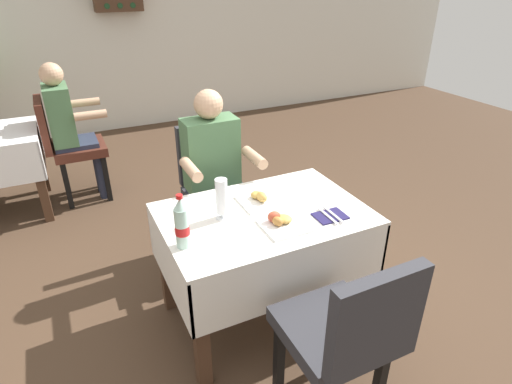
% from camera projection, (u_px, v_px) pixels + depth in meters
% --- Properties ---
extents(ground_plane, '(11.00, 11.00, 0.00)m').
position_uv_depth(ground_plane, '(255.00, 318.00, 2.64)').
color(ground_plane, '#473323').
extents(back_wall, '(11.00, 0.12, 2.98)m').
position_uv_depth(back_wall, '(111.00, 11.00, 5.23)').
color(back_wall, silver).
rests_on(back_wall, ground).
extents(main_dining_table, '(1.13, 0.77, 0.74)m').
position_uv_depth(main_dining_table, '(264.00, 239.00, 2.41)').
color(main_dining_table, white).
rests_on(main_dining_table, ground).
extents(chair_far_diner_seat, '(0.44, 0.50, 0.97)m').
position_uv_depth(chair_far_diner_seat, '(215.00, 185.00, 3.04)').
color(chair_far_diner_seat, '#2D2D33').
rests_on(chair_far_diner_seat, ground).
extents(chair_near_camera_side, '(0.44, 0.50, 0.97)m').
position_uv_depth(chair_near_camera_side, '(346.00, 333.00, 1.80)').
color(chair_near_camera_side, '#2D2D33').
rests_on(chair_near_camera_side, ground).
extents(seated_diner_far, '(0.50, 0.46, 1.26)m').
position_uv_depth(seated_diner_far, '(215.00, 172.00, 2.86)').
color(seated_diner_far, '#282D42').
rests_on(seated_diner_far, ground).
extents(plate_near_camera, '(0.23, 0.23, 0.07)m').
position_uv_depth(plate_near_camera, '(281.00, 222.00, 2.20)').
color(plate_near_camera, white).
rests_on(plate_near_camera, main_dining_table).
extents(plate_far_diner, '(0.23, 0.23, 0.07)m').
position_uv_depth(plate_far_diner, '(260.00, 199.00, 2.43)').
color(plate_far_diner, white).
rests_on(plate_far_diner, main_dining_table).
extents(beer_glass_left, '(0.07, 0.07, 0.23)m').
position_uv_depth(beer_glass_left, '(222.00, 199.00, 2.23)').
color(beer_glass_left, white).
rests_on(beer_glass_left, main_dining_table).
extents(cola_bottle_primary, '(0.07, 0.07, 0.28)m').
position_uv_depth(cola_bottle_primary, '(182.00, 224.00, 1.99)').
color(cola_bottle_primary, silver).
rests_on(cola_bottle_primary, main_dining_table).
extents(napkin_cutlery_set, '(0.17, 0.19, 0.01)m').
position_uv_depth(napkin_cutlery_set, '(330.00, 216.00, 2.29)').
color(napkin_cutlery_set, '#231E4C').
rests_on(napkin_cutlery_set, main_dining_table).
extents(background_chair_right, '(0.50, 0.44, 0.97)m').
position_uv_depth(background_chair_right, '(67.00, 143.00, 3.77)').
color(background_chair_right, '#4C2319').
rests_on(background_chair_right, ground).
extents(background_patron, '(0.46, 0.50, 1.26)m').
position_uv_depth(background_patron, '(70.00, 126.00, 3.72)').
color(background_patron, '#282D42').
rests_on(background_patron, ground).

